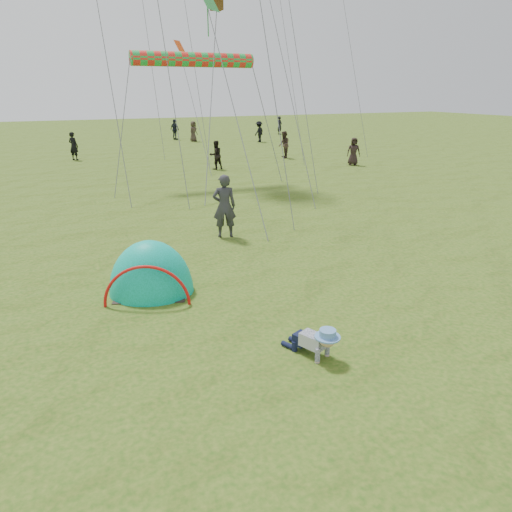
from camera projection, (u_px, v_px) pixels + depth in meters
name	position (u px, v px, depth m)	size (l,w,h in m)	color
ground	(337.00, 327.00, 8.83)	(140.00, 140.00, 0.00)	#224C10
crawling_toddler	(316.00, 340.00, 7.75)	(0.55, 0.79, 0.61)	black
popup_tent	(152.00, 292.00, 10.33)	(1.88, 1.55, 2.43)	#008D5A
standing_adult	(224.00, 206.00, 13.89)	(0.71, 0.47, 1.94)	#2C2B2F
crowd_person_0	(280.00, 125.00, 46.42)	(0.65, 0.43, 1.78)	black
crowd_person_7	(284.00, 145.00, 30.23)	(0.85, 0.66, 1.75)	#392922
crowd_person_9	(259.00, 132.00, 39.60)	(1.13, 0.65, 1.75)	black
crowd_person_10	(354.00, 151.00, 27.43)	(0.80, 0.52, 1.63)	black
crowd_person_12	(74.00, 146.00, 29.39)	(0.65, 0.43, 1.78)	black
crowd_person_13	(216.00, 155.00, 25.98)	(0.78, 0.61, 1.61)	black
crowd_person_14	(175.00, 130.00, 41.45)	(1.05, 0.44, 1.80)	black
crowd_person_16	(193.00, 131.00, 40.03)	(0.85, 0.55, 1.73)	#392E25
rainbow_tube_kite	(194.00, 60.00, 20.77)	(0.64, 0.64, 5.71)	red
diamond_kite_1	(179.00, 46.00, 26.12)	(0.70, 0.70, 0.00)	#DA450F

